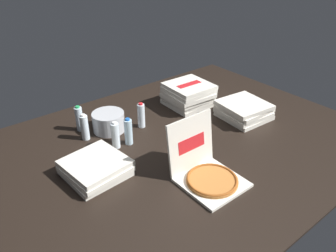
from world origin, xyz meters
name	(u,v)px	position (x,y,z in m)	size (l,w,h in m)	color
ground_plane	(180,144)	(0.00, 0.00, -0.01)	(3.20, 2.40, 0.02)	black
open_pizza_box	(206,171)	(-0.16, -0.48, 0.08)	(0.41, 0.48, 0.43)	silver
pizza_stack_right_near	(188,95)	(0.53, 0.49, 0.12)	(0.45, 0.46, 0.23)	silver
pizza_stack_right_mid	(96,168)	(-0.75, 0.07, 0.06)	(0.46, 0.46, 0.12)	silver
pizza_stack_right_far	(244,110)	(0.77, -0.03, 0.08)	(0.45, 0.45, 0.15)	silver
ice_bucket	(109,122)	(-0.35, 0.56, 0.09)	(0.28, 0.28, 0.17)	#B7BABF
water_bottle_0	(128,132)	(-0.33, 0.27, 0.11)	(0.07, 0.07, 0.24)	silver
water_bottle_1	(85,127)	(-0.58, 0.56, 0.11)	(0.07, 0.07, 0.24)	white
water_bottle_2	(141,116)	(-0.09, 0.43, 0.11)	(0.07, 0.07, 0.24)	white
water_bottle_3	(79,119)	(-0.55, 0.73, 0.11)	(0.07, 0.07, 0.24)	silver
water_bottle_4	(115,135)	(-0.45, 0.28, 0.11)	(0.07, 0.07, 0.24)	white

